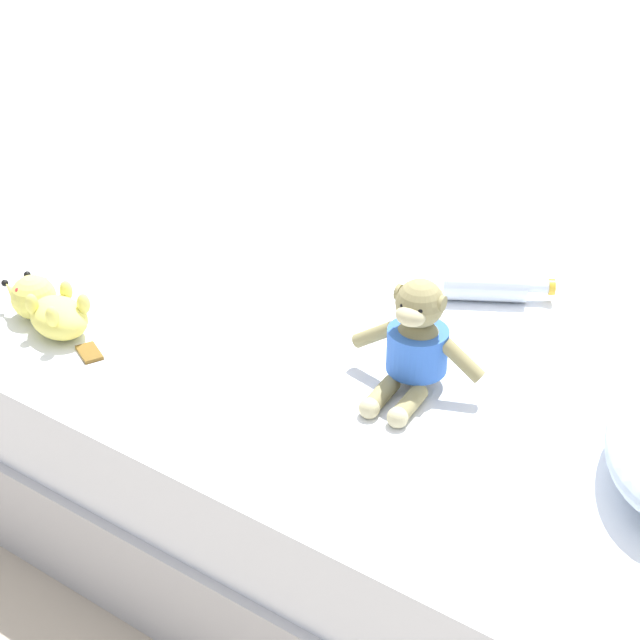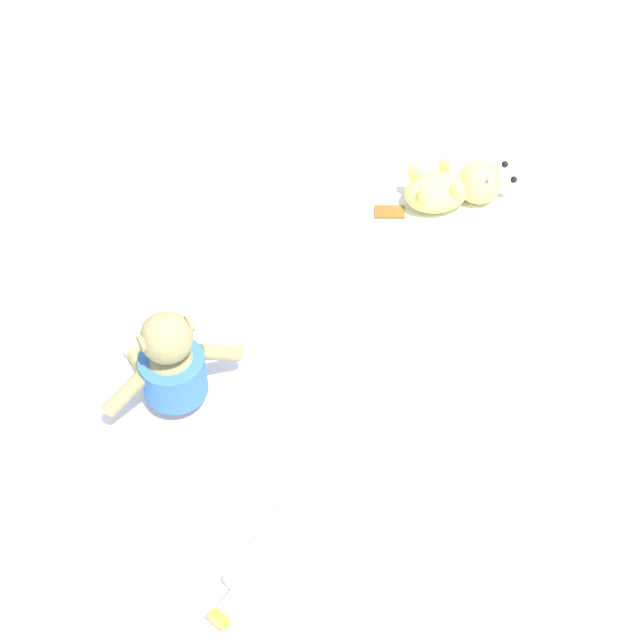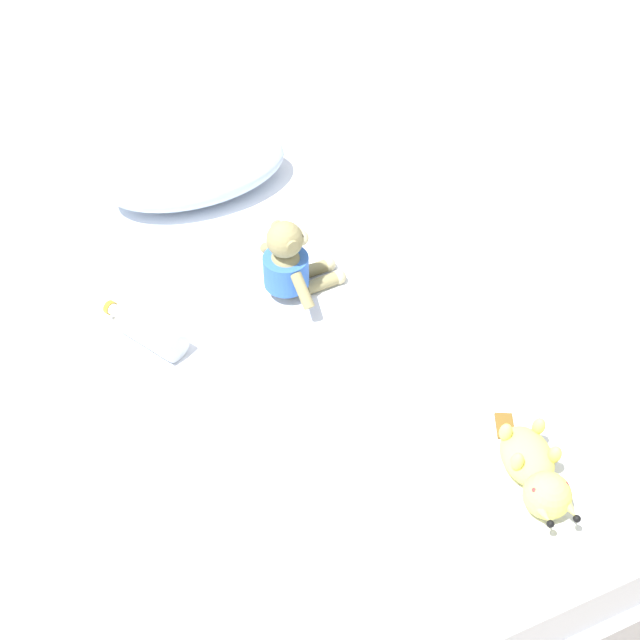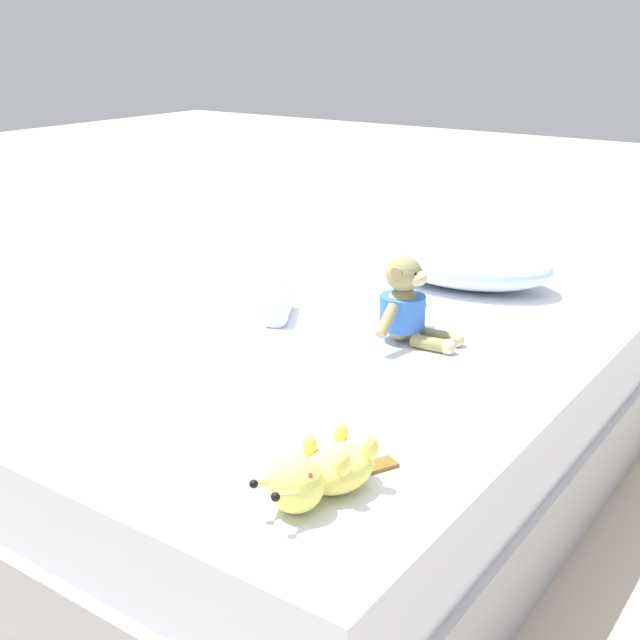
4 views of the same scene
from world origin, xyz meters
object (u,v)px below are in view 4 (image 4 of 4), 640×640
(pillow, at_px, (463,262))
(glass_bottle, at_px, (279,304))
(plush_yellow_creature, at_px, (321,473))
(bed, at_px, (320,412))
(plush_monkey, at_px, (406,307))

(pillow, relative_size, glass_bottle, 2.45)
(glass_bottle, bearing_deg, plush_yellow_creature, -47.82)
(glass_bottle, bearing_deg, bed, -20.09)
(bed, distance_m, glass_bottle, 0.33)
(bed, bearing_deg, glass_bottle, 159.91)
(plush_yellow_creature, bearing_deg, bed, 125.27)
(plush_yellow_creature, height_order, glass_bottle, plush_yellow_creature)
(plush_monkey, height_order, plush_yellow_creature, plush_monkey)
(pillow, bearing_deg, plush_monkey, -79.60)
(pillow, bearing_deg, glass_bottle, -116.60)
(bed, xyz_separation_m, glass_bottle, (-0.19, 0.07, 0.26))
(bed, xyz_separation_m, plush_monkey, (0.20, 0.11, 0.32))
(glass_bottle, bearing_deg, pillow, 63.40)
(plush_yellow_creature, xyz_separation_m, glass_bottle, (-0.66, 0.73, -0.01))
(pillow, bearing_deg, plush_yellow_creature, -74.56)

